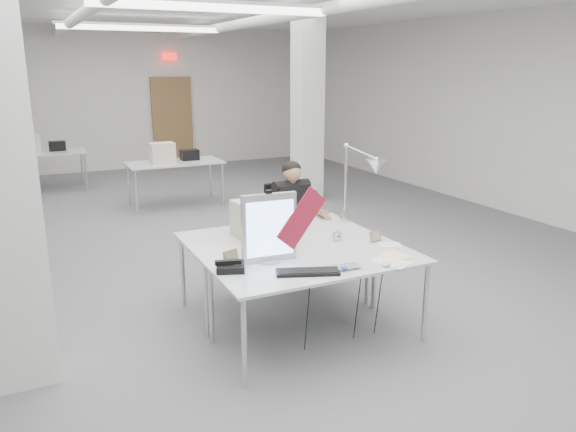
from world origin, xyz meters
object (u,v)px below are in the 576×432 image
Objects in this scene: bankers_lamp at (285,231)px; beige_monitor at (255,219)px; monitor at (269,228)px; seated_person at (292,201)px; desk_main at (319,262)px; architect_lamp at (358,186)px; desk_phone at (231,267)px; office_chair at (290,235)px; laptop at (344,270)px.

bankers_lamp is 0.47m from beige_monitor.
monitor is 1.78× the size of bankers_lamp.
monitor is at bearing -109.36° from beige_monitor.
seated_person is 0.95m from beige_monitor.
desk_main is 0.52m from monitor.
bankers_lamp is at bearing -167.04° from architect_lamp.
monitor is 0.46m from desk_phone.
bankers_lamp is at bearing -84.39° from beige_monitor.
monitor is (-0.87, -1.34, 0.15)m from seated_person.
beige_monitor reaches higher than office_chair.
bankers_lamp reaches higher than desk_phone.
desk_main is at bearing -20.34° from monitor.
office_chair is 1.08m from beige_monitor.
office_chair is 1.94m from laptop.
desk_main is at bearing -82.42° from beige_monitor.
laptop is 1.23m from beige_monitor.
monitor is at bearing -129.16° from bankers_lamp.
office_chair is 1.74m from monitor.
desk_phone is at bearing -131.64° from office_chair.
desk_main is 0.76m from desk_phone.
office_chair reaches higher than desk_phone.
office_chair is 1.13× the size of architect_lamp.
desk_phone is at bearing -130.82° from beige_monitor.
beige_monitor is (-0.71, -0.64, 0.03)m from seated_person.
monitor is 1.90× the size of laptop.
desk_phone is 1.77m from architect_lamp.
seated_person reaches higher than beige_monitor.
office_chair is 3.17× the size of laptop.
bankers_lamp reaches higher than laptop.
laptop is 1.38× the size of desk_phone.
seated_person reaches higher than laptop.
architect_lamp reaches higher than office_chair.
office_chair is 1.66× the size of monitor.
office_chair is 1.37m from bankers_lamp.
desk_main is 4.86× the size of beige_monitor.
desk_phone is 0.96m from beige_monitor.
seated_person reaches higher than bankers_lamp.
office_chair is at bearing 108.15° from architect_lamp.
desk_main is 1.21m from architect_lamp.
seated_person is 1.26m from bankers_lamp.
bankers_lamp is at bearing -119.20° from office_chair.
seated_person is 1.39× the size of monitor.
architect_lamp is (0.85, 0.74, 0.44)m from desk_main.
desk_main is at bearing -108.60° from office_chair.
bankers_lamp is (-0.61, -1.10, 0.02)m from seated_person.
laptop is at bearing -132.48° from architect_lamp.
beige_monitor is (-0.22, 0.88, 0.19)m from desk_main.
beige_monitor reaches higher than desk_phone.
architect_lamp is at bearing 58.45° from laptop.
monitor is at bearing 30.92° from desk_phone.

